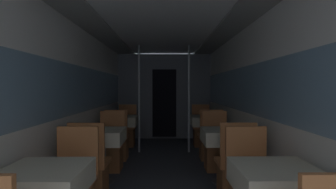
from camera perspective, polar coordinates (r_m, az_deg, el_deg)
name	(u,v)px	position (r m, az deg, el deg)	size (l,w,h in m)	color
wall_left	(80,101)	(4.19, -18.54, -1.37)	(0.05, 8.22, 2.26)	silver
wall_right	(246,101)	(4.17, 16.57, -1.37)	(0.05, 8.22, 2.26)	silver
ceiling_panel	(163,26)	(4.09, -1.04, 14.78)	(2.52, 8.22, 0.07)	white
bulkhead_far	(164,97)	(7.05, -0.80, -0.45)	(2.47, 0.09, 2.26)	slate
dining_table_left_0	(44,185)	(2.28, -25.29, -17.38)	(0.61, 0.61, 0.76)	#4C4C51
dining_table_left_1	(102,139)	(3.92, -14.16, -9.33)	(0.61, 0.61, 0.76)	#4C4C51
chair_left_near_1	(91,176)	(3.45, -16.51, -16.55)	(0.42, 0.42, 0.96)	#9C5B31
chair_left_far_1	(111,152)	(4.54, -12.35, -12.11)	(0.42, 0.42, 0.96)	#9C5B31
dining_table_left_2	(123,122)	(5.64, -9.86, -5.99)	(0.61, 0.61, 0.76)	#4C4C51
chair_left_near_2	(118,144)	(5.13, -10.92, -10.53)	(0.42, 0.42, 0.96)	#9C5B31
chair_left_far_2	(127,133)	(6.26, -8.97, -8.33)	(0.42, 0.42, 0.96)	#9C5B31
support_pole_left_2	(139,99)	(5.55, -6.34, -0.93)	(0.04, 0.04, 2.26)	silver
dining_table_right_0	(276,184)	(2.25, 22.48, -17.60)	(0.61, 0.61, 0.76)	#4C4C51
dining_table_right_1	(224,139)	(3.90, 12.08, -9.37)	(0.61, 0.61, 0.76)	#4C4C51
chair_right_near_1	(234,175)	(3.43, 14.27, -16.64)	(0.42, 0.42, 0.96)	#9C5B31
chair_right_far_1	(216,152)	(4.53, 10.41, -12.14)	(0.42, 0.42, 0.96)	#9C5B31
dining_table_right_2	(205,122)	(5.63, 8.11, -6.00)	(0.61, 0.61, 0.76)	#4C4C51
chair_right_near_2	(210,144)	(5.12, 9.10, -10.55)	(0.42, 0.42, 0.96)	#9C5B31
chair_right_far_2	(201,133)	(6.25, 7.29, -8.34)	(0.42, 0.42, 0.96)	#9C5B31
support_pole_right_2	(189,99)	(5.54, 4.57, -0.93)	(0.04, 0.04, 2.26)	silver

